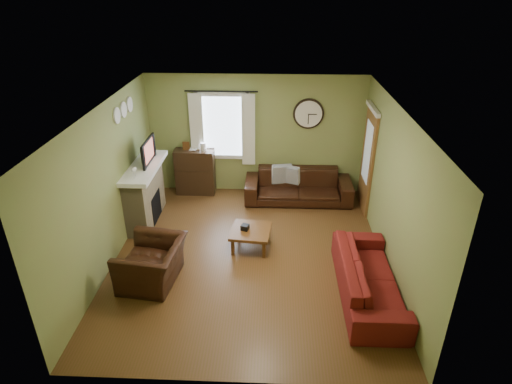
{
  "coord_description": "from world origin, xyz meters",
  "views": [
    {
      "loc": [
        0.38,
        -6.13,
        4.37
      ],
      "look_at": [
        0.1,
        0.4,
        1.05
      ],
      "focal_mm": 30.0,
      "sensor_mm": 36.0,
      "label": 1
    }
  ],
  "objects_px": {
    "armchair": "(152,263)",
    "coffee_table": "(251,239)",
    "sofa_red": "(369,277)",
    "sofa_brown": "(298,186)",
    "bookshelf": "(195,172)"
  },
  "relations": [
    {
      "from": "armchair",
      "to": "coffee_table",
      "type": "xyz_separation_m",
      "value": [
        1.5,
        1.0,
        -0.16
      ]
    },
    {
      "from": "bookshelf",
      "to": "armchair",
      "type": "bearing_deg",
      "value": -92.84
    },
    {
      "from": "sofa_brown",
      "to": "coffee_table",
      "type": "relative_size",
      "value": 3.31
    },
    {
      "from": "bookshelf",
      "to": "sofa_red",
      "type": "relative_size",
      "value": 0.47
    },
    {
      "from": "bookshelf",
      "to": "armchair",
      "type": "height_order",
      "value": "bookshelf"
    },
    {
      "from": "coffee_table",
      "to": "sofa_brown",
      "type": "bearing_deg",
      "value": 63.89
    },
    {
      "from": "sofa_red",
      "to": "coffee_table",
      "type": "relative_size",
      "value": 3.16
    },
    {
      "from": "sofa_brown",
      "to": "armchair",
      "type": "distance_m",
      "value": 3.75
    },
    {
      "from": "sofa_red",
      "to": "coffee_table",
      "type": "bearing_deg",
      "value": 57.31
    },
    {
      "from": "sofa_brown",
      "to": "bookshelf",
      "type": "bearing_deg",
      "value": 173.4
    },
    {
      "from": "sofa_brown",
      "to": "sofa_red",
      "type": "height_order",
      "value": "sofa_brown"
    },
    {
      "from": "sofa_red",
      "to": "armchair",
      "type": "height_order",
      "value": "armchair"
    },
    {
      "from": "coffee_table",
      "to": "sofa_red",
      "type": "bearing_deg",
      "value": -32.69
    },
    {
      "from": "coffee_table",
      "to": "bookshelf",
      "type": "bearing_deg",
      "value": 122.18
    },
    {
      "from": "bookshelf",
      "to": "sofa_brown",
      "type": "bearing_deg",
      "value": -6.6
    }
  ]
}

